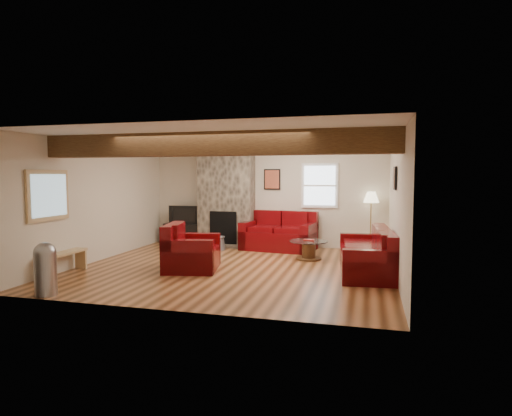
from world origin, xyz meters
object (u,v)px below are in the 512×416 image
Objects in this scene: coffee_table at (309,250)px; television at (185,214)px; loveseat at (279,231)px; tv_cabinet at (185,233)px; sofa_three at (366,251)px; armchair_red at (192,247)px; floor_lamp at (371,200)px.

television is at bearing 159.13° from coffee_table.
coffee_table is 3.75m from television.
loveseat reaches higher than tv_cabinet.
armchair_red reaches higher than sofa_three.
armchair_red is (-1.16, -2.58, -0.02)m from loveseat.
television reaches higher than sofa_three.
television reaches higher than tv_cabinet.
armchair_red is at bearing -63.59° from television.
loveseat is (-2.05, 2.03, 0.05)m from sofa_three.
armchair_red is 4.47m from floor_lamp.
television is at bearing 14.69° from armchair_red.
sofa_three is at bearing -92.02° from armchair_red.
coffee_table is 3.71m from tv_cabinet.
television is at bearing -179.87° from floor_lamp.
television is (-2.59, 0.30, 0.31)m from loveseat.
floor_lamp is at bearing 15.06° from loveseat.
television is at bearing -179.76° from loveseat.
tv_cabinet reaches higher than coffee_table.
coffee_table is 0.58× the size of floor_lamp.
tv_cabinet is at bearing 159.13° from coffee_table.
floor_lamp reaches higher than television.
loveseat reaches higher than sofa_three.
floor_lamp is (4.75, 0.01, 0.94)m from tv_cabinet.
armchair_red is at bearing -63.59° from tv_cabinet.
television reaches higher than coffee_table.
tv_cabinet is at bearing 14.69° from armchair_red.
sofa_three is at bearing -26.68° from tv_cabinet.
television is at bearing -121.32° from sofa_three.
television reaches higher than loveseat.
floor_lamp is (4.75, 0.01, 0.44)m from television.
floor_lamp reaches higher than loveseat.
loveseat is at bearing -6.60° from television.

